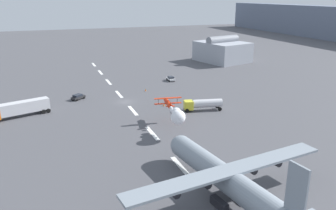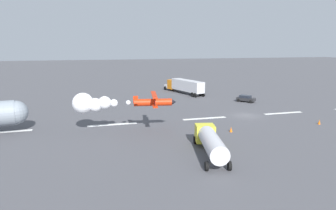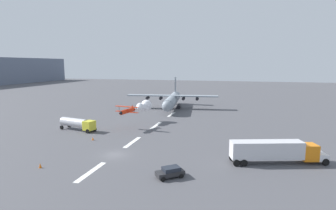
# 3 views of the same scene
# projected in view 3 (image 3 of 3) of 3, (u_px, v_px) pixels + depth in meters

# --- Properties ---
(ground_plane) EXTENTS (440.00, 440.00, 0.00)m
(ground_plane) POSITION_uv_depth(u_px,v_px,m) (115.00, 155.00, 48.46)
(ground_plane) COLOR #4C4C51
(ground_plane) RESTS_ON ground
(runway_stripe_3) EXTENTS (8.00, 0.90, 0.01)m
(runway_stripe_3) POSITION_uv_depth(u_px,v_px,m) (91.00, 172.00, 40.76)
(runway_stripe_3) COLOR white
(runway_stripe_3) RESTS_ON ground
(runway_stripe_4) EXTENTS (8.00, 0.90, 0.01)m
(runway_stripe_4) POSITION_uv_depth(u_px,v_px,m) (132.00, 142.00, 56.16)
(runway_stripe_4) COLOR white
(runway_stripe_4) RESTS_ON ground
(runway_stripe_5) EXTENTS (8.00, 0.90, 0.01)m
(runway_stripe_5) POSITION_uv_depth(u_px,v_px,m) (156.00, 125.00, 71.57)
(runway_stripe_5) COLOR white
(runway_stripe_5) RESTS_ON ground
(runway_stripe_6) EXTENTS (8.00, 0.90, 0.01)m
(runway_stripe_6) POSITION_uv_depth(u_px,v_px,m) (171.00, 114.00, 86.98)
(runway_stripe_6) COLOR white
(runway_stripe_6) RESTS_ON ground
(cargo_transport_plane) EXTENTS (29.26, 32.90, 10.90)m
(cargo_transport_plane) POSITION_uv_depth(u_px,v_px,m) (172.00, 100.00, 97.20)
(cargo_transport_plane) COLOR gray
(cargo_transport_plane) RESTS_ON ground
(stunt_biplane_red) EXTENTS (14.96, 6.40, 3.03)m
(stunt_biplane_red) POSITION_uv_depth(u_px,v_px,m) (142.00, 107.00, 73.95)
(stunt_biplane_red) COLOR red
(semi_truck_orange) EXTENTS (7.19, 15.64, 3.70)m
(semi_truck_orange) POSITION_uv_depth(u_px,v_px,m) (275.00, 151.00, 44.04)
(semi_truck_orange) COLOR silver
(semi_truck_orange) RESTS_ON ground
(fuel_tanker_truck) EXTENTS (4.63, 10.13, 2.90)m
(fuel_tanker_truck) POSITION_uv_depth(u_px,v_px,m) (78.00, 123.00, 66.04)
(fuel_tanker_truck) COLOR yellow
(fuel_tanker_truck) RESTS_ON ground
(followme_car_yellow) EXTENTS (3.93, 4.26, 1.52)m
(followme_car_yellow) POSITION_uv_depth(u_px,v_px,m) (170.00, 172.00, 38.69)
(followme_car_yellow) COLOR #262628
(followme_car_yellow) RESTS_ON ground
(traffic_cone_near) EXTENTS (0.44, 0.44, 0.75)m
(traffic_cone_near) POSITION_uv_depth(u_px,v_px,m) (40.00, 166.00, 42.28)
(traffic_cone_near) COLOR orange
(traffic_cone_near) RESTS_ON ground
(traffic_cone_far) EXTENTS (0.44, 0.44, 0.75)m
(traffic_cone_far) POSITION_uv_depth(u_px,v_px,m) (93.00, 138.00, 57.68)
(traffic_cone_far) COLOR orange
(traffic_cone_far) RESTS_ON ground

